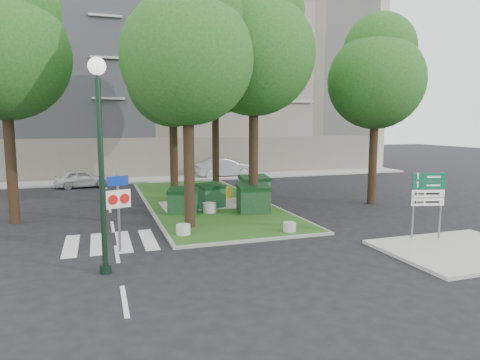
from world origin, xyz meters
name	(u,v)px	position (x,y,z in m)	size (l,w,h in m)	color
ground	(245,242)	(0.00, 0.00, 0.00)	(120.00, 120.00, 0.00)	black
median_island	(205,202)	(0.50, 8.00, 0.06)	(6.00, 16.00, 0.12)	#154513
median_kerb	(205,202)	(0.50, 8.00, 0.05)	(6.30, 16.30, 0.10)	gray
sidewalk_corner	(461,251)	(6.50, -3.50, 0.06)	(5.00, 4.00, 0.12)	#999993
building_sidewalk	(166,179)	(0.00, 18.50, 0.06)	(42.00, 3.00, 0.12)	#999993
zebra_crossing	(136,240)	(-3.75, 1.50, 0.01)	(5.00, 3.00, 0.01)	silver
apartment_building	(152,83)	(0.00, 26.00, 8.00)	(41.00, 12.00, 16.00)	#BDA68E
tree_median_near_left	(189,46)	(-1.41, 2.56, 7.32)	(5.20, 5.20, 10.53)	black
tree_median_near_right	(255,43)	(2.09, 4.56, 7.99)	(5.60, 5.60, 11.46)	black
tree_median_mid	(174,73)	(-0.91, 9.06, 6.98)	(4.80, 4.80, 9.99)	black
tree_median_far	(216,59)	(2.29, 12.06, 8.32)	(5.80, 5.80, 11.93)	black
tree_street_left	(5,42)	(-8.41, 6.06, 7.65)	(5.40, 5.40, 11.00)	black
tree_street_right	(377,72)	(9.09, 5.06, 6.98)	(5.00, 5.00, 10.06)	black
dumpster_a	(183,201)	(-1.28, 5.14, 0.71)	(1.58, 1.37, 1.23)	#0E3315
dumpster_b	(211,196)	(0.32, 6.15, 0.71)	(1.59, 1.38, 1.24)	#134420
dumpster_c	(253,199)	(1.92, 4.28, 0.78)	(1.57, 1.17, 1.38)	black
dumpster_d	(255,189)	(3.00, 7.01, 0.81)	(1.58, 1.13, 1.44)	#164923
bollard_left	(183,229)	(-2.00, 1.36, 0.31)	(0.54, 0.54, 0.39)	#B0B0AA
bollard_right	(290,227)	(2.04, 0.50, 0.30)	(0.50, 0.50, 0.36)	#A8A8A3
bollard_mid	(209,208)	(-0.04, 5.00, 0.35)	(0.64, 0.64, 0.46)	#A6A5A0
litter_bin	(228,193)	(1.93, 8.45, 0.44)	(0.36, 0.36, 0.63)	yellow
street_lamp	(100,141)	(-4.89, -1.79, 3.84)	(0.49, 0.49, 6.11)	black
traffic_sign_pole	(118,200)	(-4.39, 0.21, 1.77)	(0.80, 0.30, 2.76)	slate
directional_sign	(428,195)	(6.35, -2.00, 1.73)	(1.18, 0.37, 2.42)	slate
car_white	(82,179)	(-6.03, 16.21, 0.61)	(1.43, 3.57, 1.21)	silver
car_silver	(225,168)	(4.72, 18.54, 0.77)	(1.63, 4.67, 1.54)	#A3A4AB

